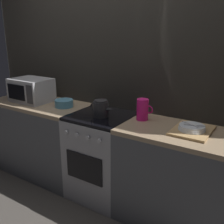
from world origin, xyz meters
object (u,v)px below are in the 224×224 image
stove_unit (102,156)px  pitcher (143,109)px  kettle (101,109)px  mixing_bowl (64,103)px  microwave (31,90)px  dish_pile (192,129)px

stove_unit → pitcher: 0.69m
stove_unit → kettle: size_ratio=3.16×
kettle → mixing_bowl: bearing=173.3°
stove_unit → microwave: size_ratio=1.96×
stove_unit → mixing_bowl: mixing_bowl is taller
stove_unit → kettle: (0.03, -0.05, 0.53)m
stove_unit → microwave: 1.16m
pitcher → dish_pile: (0.48, -0.06, -0.08)m
mixing_bowl → pitcher: 0.93m
stove_unit → mixing_bowl: bearing=178.3°
microwave → dish_pile: 1.89m
kettle → stove_unit: bearing=117.6°
kettle → dish_pile: (0.87, 0.08, -0.06)m
kettle → pitcher: bearing=19.5°
pitcher → kettle: bearing=-160.5°
stove_unit → dish_pile: (0.89, 0.03, 0.47)m
stove_unit → microwave: bearing=-179.4°
stove_unit → kettle: kettle is taller
mixing_bowl → microwave: bearing=-177.0°
microwave → mixing_bowl: 0.49m
stove_unit → mixing_bowl: 0.71m
kettle → pitcher: 0.41m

